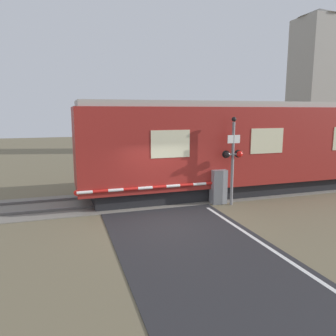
{
  "coord_description": "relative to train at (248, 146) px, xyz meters",
  "views": [
    {
      "loc": [
        -3.32,
        -10.06,
        3.67
      ],
      "look_at": [
        0.64,
        2.13,
        1.45
      ],
      "focal_mm": 35.0,
      "sensor_mm": 36.0,
      "label": 1
    }
  ],
  "objects": [
    {
      "name": "distant_building",
      "position": [
        14.92,
        12.95,
        4.46
      ],
      "size": [
        3.95,
        3.95,
        12.95
      ],
      "color": "#9E998E",
      "rests_on": "ground_plane"
    },
    {
      "name": "crossing_barrier",
      "position": [
        -2.64,
        -1.52,
        -1.37
      ],
      "size": [
        5.9,
        0.44,
        1.38
      ],
      "color": "gray",
      "rests_on": "ground_plane"
    },
    {
      "name": "train",
      "position": [
        0.0,
        0.0,
        0.0
      ],
      "size": [
        15.35,
        2.97,
        4.09
      ],
      "color": "black",
      "rests_on": "ground_plane"
    },
    {
      "name": "ground_plane",
      "position": [
        -4.78,
        -3.05,
        -2.09
      ],
      "size": [
        80.0,
        80.0,
        0.0
      ],
      "primitive_type": "plane",
      "color": "#6B6047"
    },
    {
      "name": "track_bed",
      "position": [
        -4.78,
        0.0,
        -2.07
      ],
      "size": [
        36.0,
        3.2,
        0.13
      ],
      "color": "slate",
      "rests_on": "ground_plane"
    },
    {
      "name": "signal_post",
      "position": [
        -1.8,
        -1.89,
        -0.12
      ],
      "size": [
        0.83,
        0.26,
        3.47
      ],
      "color": "gray",
      "rests_on": "ground_plane"
    }
  ]
}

